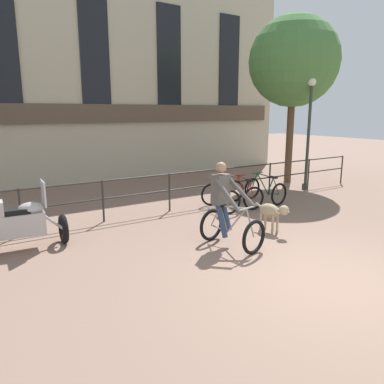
{
  "coord_description": "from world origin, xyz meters",
  "views": [
    {
      "loc": [
        -4.89,
        -3.49,
        2.69
      ],
      "look_at": [
        -0.78,
        2.86,
        1.05
      ],
      "focal_mm": 35.0,
      "sensor_mm": 36.0,
      "label": 1
    }
  ],
  "objects_px": {
    "cyclist_with_bike": "(227,209)",
    "street_lamp": "(309,128)",
    "dog": "(272,211)",
    "parked_bicycle_near_lamp": "(220,197)",
    "parked_bicycle_mid_right": "(265,190)",
    "parked_bicycle_mid_left": "(244,194)",
    "parked_motorcycle": "(21,223)"
  },
  "relations": [
    {
      "from": "cyclist_with_bike",
      "to": "parked_bicycle_mid_left",
      "type": "relative_size",
      "value": 1.42
    },
    {
      "from": "parked_bicycle_mid_left",
      "to": "street_lamp",
      "type": "height_order",
      "value": "street_lamp"
    },
    {
      "from": "dog",
      "to": "street_lamp",
      "type": "distance_m",
      "value": 5.48
    },
    {
      "from": "dog",
      "to": "parked_bicycle_mid_right",
      "type": "relative_size",
      "value": 0.83
    },
    {
      "from": "cyclist_with_bike",
      "to": "parked_bicycle_mid_right",
      "type": "bearing_deg",
      "value": 23.75
    },
    {
      "from": "parked_bicycle_near_lamp",
      "to": "parked_bicycle_mid_left",
      "type": "height_order",
      "value": "same"
    },
    {
      "from": "parked_bicycle_mid_right",
      "to": "cyclist_with_bike",
      "type": "bearing_deg",
      "value": 29.96
    },
    {
      "from": "parked_bicycle_mid_left",
      "to": "parked_bicycle_near_lamp",
      "type": "bearing_deg",
      "value": 9.13
    },
    {
      "from": "parked_bicycle_mid_left",
      "to": "parked_bicycle_mid_right",
      "type": "relative_size",
      "value": 1.03
    },
    {
      "from": "cyclist_with_bike",
      "to": "dog",
      "type": "distance_m",
      "value": 1.46
    },
    {
      "from": "dog",
      "to": "parked_bicycle_near_lamp",
      "type": "height_order",
      "value": "parked_bicycle_near_lamp"
    },
    {
      "from": "parked_motorcycle",
      "to": "parked_bicycle_mid_right",
      "type": "xyz_separation_m",
      "value": [
        6.83,
        0.35,
        -0.2
      ]
    },
    {
      "from": "cyclist_with_bike",
      "to": "street_lamp",
      "type": "distance_m",
      "value": 6.68
    },
    {
      "from": "parked_bicycle_near_lamp",
      "to": "parked_bicycle_mid_left",
      "type": "distance_m",
      "value": 0.84
    },
    {
      "from": "parked_bicycle_near_lamp",
      "to": "parked_bicycle_mid_right",
      "type": "xyz_separation_m",
      "value": [
        1.69,
        -0.0,
        0.0
      ]
    },
    {
      "from": "parked_bicycle_mid_left",
      "to": "dog",
      "type": "bearing_deg",
      "value": 74.03
    },
    {
      "from": "parked_bicycle_near_lamp",
      "to": "parked_motorcycle",
      "type": "bearing_deg",
      "value": 11.54
    },
    {
      "from": "cyclist_with_bike",
      "to": "street_lamp",
      "type": "xyz_separation_m",
      "value": [
        5.83,
        2.95,
        1.38
      ]
    },
    {
      "from": "street_lamp",
      "to": "parked_bicycle_mid_left",
      "type": "bearing_deg",
      "value": -169.33
    },
    {
      "from": "street_lamp",
      "to": "dog",
      "type": "bearing_deg",
      "value": -147.45
    },
    {
      "from": "dog",
      "to": "parked_motorcycle",
      "type": "xyz_separation_m",
      "value": [
        -4.97,
        1.82,
        0.09
      ]
    },
    {
      "from": "parked_motorcycle",
      "to": "parked_bicycle_mid_left",
      "type": "relative_size",
      "value": 1.42
    },
    {
      "from": "cyclist_with_bike",
      "to": "parked_bicycle_near_lamp",
      "type": "height_order",
      "value": "cyclist_with_bike"
    },
    {
      "from": "cyclist_with_bike",
      "to": "parked_bicycle_mid_right",
      "type": "xyz_separation_m",
      "value": [
        3.29,
        2.32,
        -0.41
      ]
    },
    {
      "from": "parked_bicycle_mid_left",
      "to": "street_lamp",
      "type": "relative_size",
      "value": 0.32
    },
    {
      "from": "street_lamp",
      "to": "parked_bicycle_mid_right",
      "type": "bearing_deg",
      "value": -165.9
    },
    {
      "from": "cyclist_with_bike",
      "to": "parked_bicycle_mid_right",
      "type": "distance_m",
      "value": 4.05
    },
    {
      "from": "parked_bicycle_mid_right",
      "to": "dog",
      "type": "bearing_deg",
      "value": 44.21
    },
    {
      "from": "street_lamp",
      "to": "parked_motorcycle",
      "type": "bearing_deg",
      "value": -173.99
    },
    {
      "from": "parked_bicycle_near_lamp",
      "to": "parked_bicycle_mid_right",
      "type": "bearing_deg",
      "value": -172.34
    },
    {
      "from": "dog",
      "to": "cyclist_with_bike",
      "type": "bearing_deg",
      "value": 178.47
    },
    {
      "from": "dog",
      "to": "parked_bicycle_mid_left",
      "type": "bearing_deg",
      "value": 57.65
    }
  ]
}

